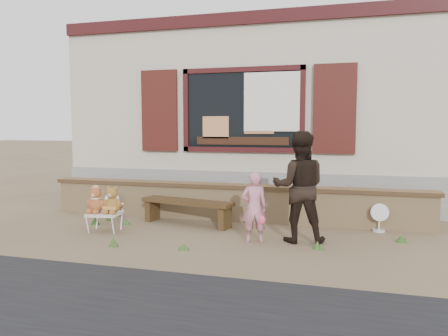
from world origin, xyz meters
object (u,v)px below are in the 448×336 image
(child, at_px, (254,207))
(bench, at_px, (187,207))
(folding_chair, at_px, (105,214))
(adult, at_px, (299,187))
(teddy_bear_right, at_px, (112,199))
(teddy_bear_left, at_px, (96,199))

(child, bearing_deg, bench, -47.24)
(folding_chair, distance_m, adult, 3.19)
(child, bearing_deg, teddy_bear_right, -16.65)
(bench, xyz_separation_m, adult, (2.00, -0.61, 0.51))
(folding_chair, xyz_separation_m, adult, (3.13, 0.22, 0.55))
(folding_chair, bearing_deg, bench, 27.63)
(folding_chair, xyz_separation_m, teddy_bear_right, (0.14, 0.02, 0.25))
(folding_chair, bearing_deg, adult, -4.52)
(bench, height_order, adult, adult)
(bench, distance_m, teddy_bear_right, 1.30)
(teddy_bear_left, xyz_separation_m, child, (2.63, 0.04, -0.01))
(folding_chair, distance_m, teddy_bear_right, 0.29)
(folding_chair, height_order, adult, adult)
(child, height_order, adult, adult)
(bench, distance_m, teddy_bear_left, 1.54)
(teddy_bear_right, bearing_deg, adult, -4.73)
(teddy_bear_right, distance_m, adult, 3.02)
(teddy_bear_left, relative_size, child, 0.42)
(teddy_bear_left, relative_size, adult, 0.27)
(child, xyz_separation_m, adult, (0.64, 0.21, 0.30))
(adult, bearing_deg, folding_chair, -3.70)
(child, bearing_deg, folding_chair, -16.17)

